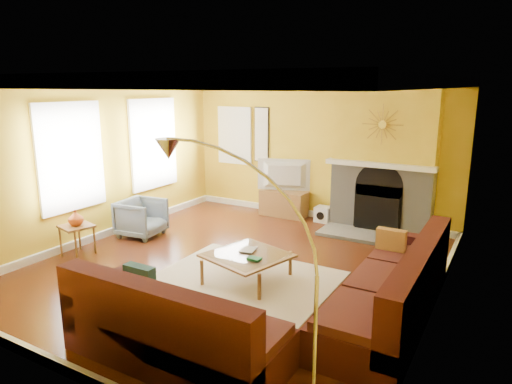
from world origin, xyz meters
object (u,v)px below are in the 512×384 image
Objects in this scene: coffee_table at (247,267)px; side_table at (78,240)px; sectional_sofa at (284,274)px; arc_lamp at (244,287)px; media_console at (284,203)px; armchair at (141,218)px.

coffee_table is 2.00× the size of side_table.
arc_lamp is at bearing -73.46° from sectional_sofa.
media_console is at bearing 63.43° from side_table.
arc_lamp is at bearing -133.86° from armchair.
side_table reaches higher than coffee_table.
coffee_table is at bearing -112.33° from armchair.
sectional_sofa is at bearing 106.54° from arc_lamp.
coffee_table is 2.84m from side_table.
side_table is at bearing 180.00° from sectional_sofa.
sectional_sofa is 1.89m from arc_lamp.
sectional_sofa is 3.61m from side_table.
sectional_sofa is 3.94× the size of media_console.
media_console is 5.84m from arc_lamp.
sectional_sofa is at bearing -63.43° from media_console.
sectional_sofa is 4.03m from media_console.
media_console is 1.93× the size of side_table.
side_table is at bearing -116.57° from media_console.
arc_lamp reaches higher than sectional_sofa.
arc_lamp is (0.50, -1.70, 0.65)m from sectional_sofa.
arc_lamp is at bearing -22.50° from side_table.
armchair reaches higher than side_table.
sectional_sofa is 0.98m from coffee_table.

